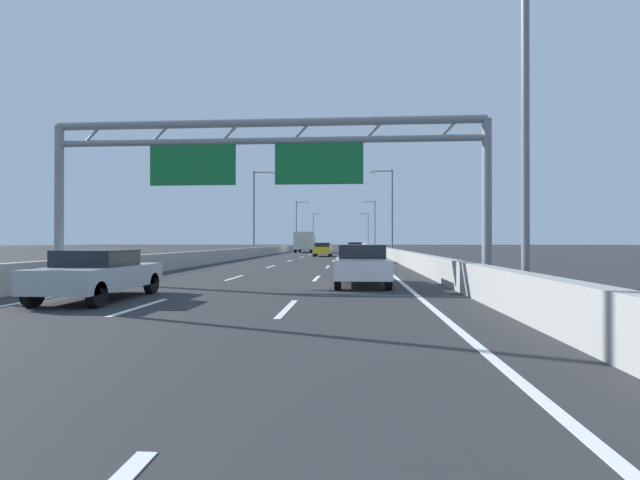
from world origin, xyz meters
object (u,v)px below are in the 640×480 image
streetlamp_right_near (516,91)px  red_car (356,253)px  sign_gantry (264,158)px  streetlamp_right_distant (367,228)px  streetlamp_right_mid (390,207)px  streetlamp_right_far (374,222)px  yellow_car (323,249)px  white_car (362,264)px  silver_car (98,274)px  box_truck (305,241)px  streetlamp_left_mid (256,208)px  streetlamp_left_far (297,222)px  streetlamp_left_distant (314,228)px  blue_car (355,248)px

streetlamp_right_near → red_car: streetlamp_right_near is taller
sign_gantry → streetlamp_right_distant: 112.42m
streetlamp_right_mid → streetlamp_right_far: size_ratio=1.00×
streetlamp_right_distant → yellow_car: size_ratio=2.23×
streetlamp_right_near → red_car: (-3.85, 24.08, -4.69)m
streetlamp_right_mid → yellow_car: streetlamp_right_mid is taller
sign_gantry → streetlamp_right_far: 73.26m
red_car → yellow_car: size_ratio=1.00×
sign_gantry → white_car: size_ratio=3.77×
white_car → yellow_car: white_car is taller
silver_car → white_car: white_car is taller
yellow_car → streetlamp_right_far: bearing=79.9°
box_truck → streetlamp_right_far: bearing=64.7°
silver_car → sign_gantry: bearing=57.3°
streetlamp_left_mid → red_car: streetlamp_left_mid is taller
silver_car → streetlamp_left_mid: bearing=95.6°
streetlamp_left_mid → red_car: 19.40m
streetlamp_right_near → streetlamp_left_far: (-14.93, 78.59, 0.00)m
streetlamp_left_far → red_car: streetlamp_left_far is taller
streetlamp_left_distant → streetlamp_right_mid: bearing=-79.2°
yellow_car → streetlamp_right_distant: bearing=84.8°
streetlamp_left_far → white_car: size_ratio=2.09×
streetlamp_left_mid → streetlamp_right_mid: 14.93m
streetlamp_left_distant → streetlamp_right_far: bearing=-69.2°
sign_gantry → box_truck: 49.70m
streetlamp_left_distant → streetlamp_right_near: bearing=-82.8°
red_car → silver_car: silver_car is taller
streetlamp_right_mid → streetlamp_right_far: same height
streetlamp_right_far → streetlamp_right_mid: bearing=-90.0°
sign_gantry → blue_car: 38.76m
streetlamp_left_mid → silver_car: streetlamp_left_mid is taller
streetlamp_left_distant → white_car: bearing=-84.3°
streetlamp_right_near → streetlamp_right_distant: bearing=90.0°
sign_gantry → blue_car: size_ratio=3.86×
white_car → yellow_car: (-3.53, 32.34, -0.00)m
streetlamp_right_far → white_car: streetlamp_right_far is taller
streetlamp_left_mid → streetlamp_right_distant: size_ratio=1.00×
streetlamp_left_far → box_truck: (3.88, -23.40, -3.78)m
streetlamp_right_far → red_car: size_ratio=2.22×
streetlamp_left_distant → red_car: 94.57m
streetlamp_left_mid → yellow_car: bearing=-13.4°
streetlamp_left_far → sign_gantry: bearing=-84.2°
streetlamp_left_mid → streetlamp_right_far: (14.93, 39.29, 0.00)m
red_car → white_car: (0.08, -18.94, 0.06)m
red_car → white_car: bearing=-89.8°
yellow_car → streetlamp_left_mid: bearing=166.6°
streetlamp_left_mid → box_truck: size_ratio=1.23×
streetlamp_right_mid → box_truck: size_ratio=1.23×
streetlamp_right_mid → silver_car: size_ratio=2.30×
streetlamp_right_far → yellow_car: streetlamp_right_far is taller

